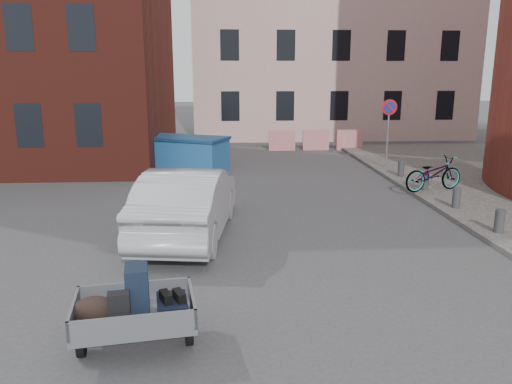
{
  "coord_description": "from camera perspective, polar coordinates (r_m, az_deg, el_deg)",
  "views": [
    {
      "loc": [
        -0.34,
        -9.51,
        3.72
      ],
      "look_at": [
        0.36,
        1.5,
        1.1
      ],
      "focal_mm": 35.0,
      "sensor_mm": 36.0,
      "label": 1
    }
  ],
  "objects": [
    {
      "name": "no_parking_sign",
      "position": [
        20.1,
        14.94,
        8.05
      ],
      "size": [
        0.6,
        0.09,
        2.65
      ],
      "color": "gray",
      "rests_on": "sidewalk"
    },
    {
      "name": "silver_car",
      "position": [
        11.72,
        -7.76,
        -1.13
      ],
      "size": [
        2.33,
        5.1,
        1.62
      ],
      "primitive_type": "imported",
      "rotation": [
        0.0,
        0.0,
        3.01
      ],
      "color": "#ABAEB3",
      "rests_on": "ground"
    },
    {
      "name": "bicycle",
      "position": [
        16.64,
        19.62,
        1.99
      ],
      "size": [
        2.18,
        1.27,
        1.08
      ],
      "primitive_type": "imported",
      "rotation": [
        0.0,
        0.0,
        1.86
      ],
      "color": "black",
      "rests_on": "sidewalk"
    },
    {
      "name": "barriers",
      "position": [
        25.13,
        6.86,
        5.91
      ],
      "size": [
        4.7,
        0.18,
        1.0
      ],
      "color": "red",
      "rests_on": "ground"
    },
    {
      "name": "building_pink",
      "position": [
        32.31,
        8.17,
        19.06
      ],
      "size": [
        16.0,
        8.0,
        14.0
      ],
      "primitive_type": "cube",
      "color": "#CAA39B",
      "rests_on": "ground"
    },
    {
      "name": "dumpster",
      "position": [
        19.61,
        -8.14,
        4.32
      ],
      "size": [
        3.64,
        2.88,
        1.36
      ],
      "rotation": [
        0.0,
        0.0,
        -0.43
      ],
      "color": "#235FA6",
      "rests_on": "ground"
    },
    {
      "name": "trailer",
      "position": [
        7.14,
        -13.8,
        -12.89
      ],
      "size": [
        1.75,
        1.91,
        1.2
      ],
      "rotation": [
        0.0,
        0.0,
        0.15
      ],
      "color": "black",
      "rests_on": "ground"
    },
    {
      "name": "bollards",
      "position": [
        14.76,
        21.93,
        -0.64
      ],
      "size": [
        0.22,
        9.02,
        0.55
      ],
      "color": "#3A3A3D",
      "rests_on": "sidewalk"
    },
    {
      "name": "ground",
      "position": [
        10.22,
        -1.47,
        -7.99
      ],
      "size": [
        120.0,
        120.0,
        0.0
      ],
      "primitive_type": "plane",
      "color": "#38383A",
      "rests_on": "ground"
    }
  ]
}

